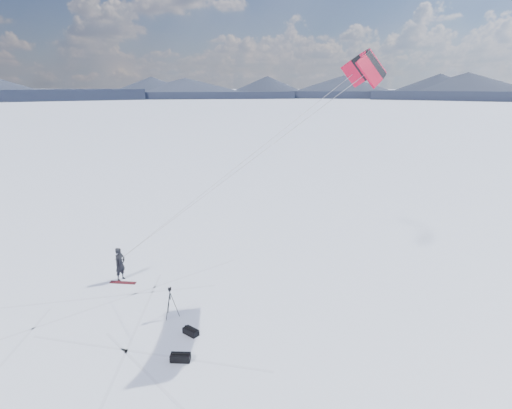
% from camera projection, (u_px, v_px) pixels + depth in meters
% --- Properties ---
extents(ground, '(1800.00, 1800.00, 0.00)m').
position_uv_depth(ground, '(133.00, 327.00, 19.14)').
color(ground, white).
extents(horizon_hills, '(704.00, 704.00, 8.94)m').
position_uv_depth(horizon_hills, '(126.00, 250.00, 18.13)').
color(horizon_hills, black).
rests_on(horizon_hills, ground).
extents(snow_tracks, '(14.76, 10.25, 0.01)m').
position_uv_depth(snow_tracks, '(116.00, 330.00, 18.89)').
color(snow_tracks, silver).
rests_on(snow_tracks, ground).
extents(snowkiter, '(0.65, 0.79, 1.87)m').
position_uv_depth(snowkiter, '(122.00, 280.00, 23.74)').
color(snowkiter, black).
rests_on(snowkiter, ground).
extents(snowboard, '(1.45, 0.31, 0.04)m').
position_uv_depth(snowboard, '(123.00, 283.00, 23.34)').
color(snowboard, maroon).
rests_on(snowboard, ground).
extents(tripod, '(0.67, 0.69, 1.48)m').
position_uv_depth(tripod, '(170.00, 298.00, 19.71)').
color(tripod, black).
rests_on(tripod, ground).
extents(gear_bag_a, '(0.82, 0.45, 0.35)m').
position_uv_depth(gear_bag_a, '(180.00, 357.00, 16.73)').
color(gear_bag_a, black).
rests_on(gear_bag_a, ground).
extents(gear_bag_b, '(0.80, 0.67, 0.33)m').
position_uv_depth(gear_bag_b, '(191.00, 331.00, 18.50)').
color(gear_bag_b, black).
rests_on(gear_bag_b, ground).
extents(power_kite, '(13.73, 5.45, 10.84)m').
position_uv_depth(power_kite, '(366.00, 68.00, 19.76)').
color(power_kite, '#B60927').
rests_on(power_kite, ground).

